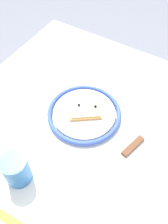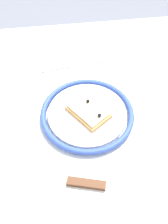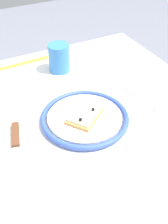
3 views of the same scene
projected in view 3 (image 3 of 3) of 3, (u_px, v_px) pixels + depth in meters
dining_table at (65, 143)px, 0.86m from camera, size 0.95×0.86×0.71m
plate at (85, 118)px, 0.81m from camera, size 0.25×0.25×0.02m
pizza_slice_near at (85, 115)px, 0.80m from camera, size 0.13×0.12×0.03m
knife at (16, 143)px, 0.74m from camera, size 0.08×0.24×0.01m
fork at (140, 98)px, 0.90m from camera, size 0.05×0.20×0.00m
cup at (59, 58)px, 1.00m from camera, size 0.07×0.07×0.10m
measuring_tape at (25, 63)px, 1.07m from camera, size 0.32×0.03×0.00m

